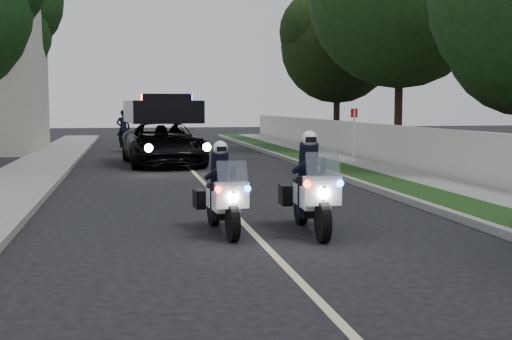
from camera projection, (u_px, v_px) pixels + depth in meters
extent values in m
plane|color=black|center=(319.00, 301.00, 7.79)|extent=(120.00, 120.00, 0.00)
cube|color=gray|center=(366.00, 185.00, 18.32)|extent=(0.20, 60.00, 0.15)
cube|color=#193814|center=(391.00, 185.00, 18.44)|extent=(1.20, 60.00, 0.16)
cube|color=gray|center=(436.00, 184.00, 18.68)|extent=(1.40, 60.00, 0.16)
cube|color=beige|center=(471.00, 158.00, 18.80)|extent=(0.22, 60.00, 1.50)
cube|color=gray|center=(46.00, 193.00, 16.83)|extent=(0.20, 60.00, 0.15)
cube|color=#BFB78C|center=(212.00, 192.00, 17.58)|extent=(0.12, 50.00, 0.01)
imported|color=black|center=(163.00, 165.00, 25.30)|extent=(3.10, 5.91, 2.78)
imported|color=black|center=(124.00, 152.00, 32.38)|extent=(0.72, 1.93, 1.00)
imported|color=black|center=(124.00, 152.00, 32.38)|extent=(0.68, 0.48, 1.78)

